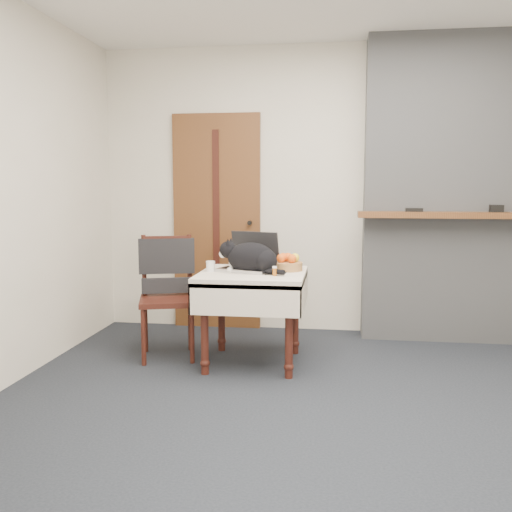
{
  "coord_description": "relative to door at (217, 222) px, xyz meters",
  "views": [
    {
      "loc": [
        -0.08,
        -3.26,
        1.34
      ],
      "look_at": [
        -0.67,
        0.84,
        0.83
      ],
      "focal_mm": 40.0,
      "sensor_mm": 36.0,
      "label": 1
    }
  ],
  "objects": [
    {
      "name": "desk_clutter",
      "position": [
        0.71,
        -1.08,
        -0.3
      ],
      "size": [
        0.15,
        0.06,
        0.01
      ],
      "primitive_type": "cube",
      "rotation": [
        0.0,
        0.0,
        0.31
      ],
      "color": "black",
      "rests_on": "side_table"
    },
    {
      "name": "side_table",
      "position": [
        0.5,
        -1.08,
        -0.41
      ],
      "size": [
        0.78,
        0.78,
        0.7
      ],
      "color": "#37130F",
      "rests_on": "ground"
    },
    {
      "name": "chair",
      "position": [
        -0.21,
        -0.93,
        -0.39
      ],
      "size": [
        0.53,
        0.52,
        0.95
      ],
      "rotation": [
        0.0,
        0.0,
        0.29
      ],
      "color": "#37130F",
      "rests_on": "ground"
    },
    {
      "name": "cat",
      "position": [
        0.5,
        -1.11,
        -0.19
      ],
      "size": [
        0.51,
        0.28,
        0.26
      ],
      "rotation": [
        0.0,
        0.0,
        -0.11
      ],
      "color": "black",
      "rests_on": "side_table"
    },
    {
      "name": "pill_bottle",
      "position": [
        0.68,
        -1.24,
        -0.26
      ],
      "size": [
        0.03,
        0.03,
        0.07
      ],
      "color": "#A35514",
      "rests_on": "side_table"
    },
    {
      "name": "chimney",
      "position": [
        2.1,
        -0.13,
        0.3
      ],
      "size": [
        1.62,
        0.48,
        2.6
      ],
      "color": "gray",
      "rests_on": "ground"
    },
    {
      "name": "door",
      "position": [
        0.0,
        0.0,
        0.0
      ],
      "size": [
        0.82,
        0.1,
        2.0
      ],
      "color": "brown",
      "rests_on": "ground"
    },
    {
      "name": "ground",
      "position": [
        1.2,
        -1.97,
        -1.0
      ],
      "size": [
        4.5,
        4.5,
        0.0
      ],
      "primitive_type": "plane",
      "color": "black",
      "rests_on": "ground"
    },
    {
      "name": "laptop",
      "position": [
        0.46,
        -0.98,
        -0.23
      ],
      "size": [
        0.47,
        0.43,
        0.29
      ],
      "rotation": [
        0.0,
        0.0,
        -0.3
      ],
      "color": "#B7B7BC",
      "rests_on": "side_table"
    },
    {
      "name": "cream_jar",
      "position": [
        0.18,
        -1.1,
        -0.26
      ],
      "size": [
        0.07,
        0.07,
        0.08
      ],
      "primitive_type": "cylinder",
      "color": "white",
      "rests_on": "side_table"
    },
    {
      "name": "fruit_basket",
      "position": [
        0.75,
        -0.96,
        -0.25
      ],
      "size": [
        0.23,
        0.23,
        0.13
      ],
      "color": "#B07947",
      "rests_on": "side_table"
    },
    {
      "name": "room_shell",
      "position": [
        1.2,
        -1.51,
        0.76
      ],
      "size": [
        4.52,
        4.01,
        2.61
      ],
      "color": "beige",
      "rests_on": "ground"
    }
  ]
}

